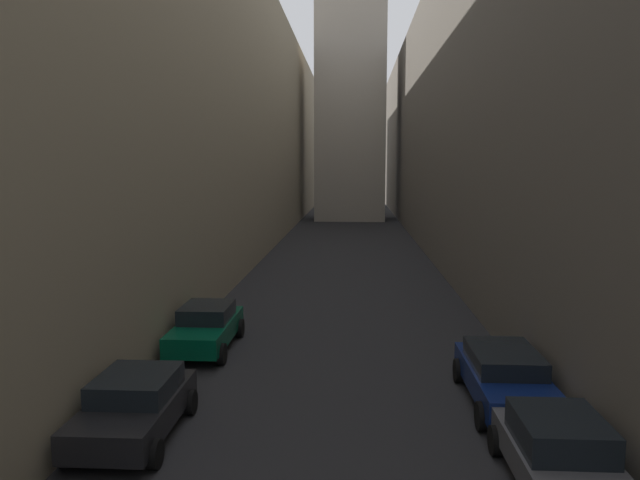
{
  "coord_description": "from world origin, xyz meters",
  "views": [
    {
      "loc": [
        0.51,
        6.21,
        6.12
      ],
      "look_at": [
        0.0,
        15.13,
        5.0
      ],
      "focal_mm": 33.54,
      "sensor_mm": 36.0,
      "label": 1
    }
  ],
  "objects": [
    {
      "name": "ground_plane",
      "position": [
        0.0,
        48.0,
        0.0
      ],
      "size": [
        264.0,
        264.0,
        0.0
      ],
      "primitive_type": "plane",
      "color": "#232326"
    },
    {
      "name": "parked_car_right_far",
      "position": [
        4.4,
        21.24,
        0.76
      ],
      "size": [
        2.02,
        4.58,
        1.41
      ],
      "rotation": [
        0.0,
        0.0,
        1.57
      ],
      "color": "navy",
      "rests_on": "ground"
    },
    {
      "name": "parked_car_left_far",
      "position": [
        -4.4,
        25.39,
        0.77
      ],
      "size": [
        1.93,
        4.37,
        1.49
      ],
      "rotation": [
        0.0,
        0.0,
        1.57
      ],
      "color": "#05472D",
      "rests_on": "ground"
    },
    {
      "name": "parked_car_left_third",
      "position": [
        -4.4,
        18.85,
        0.75
      ],
      "size": [
        2.03,
        3.94,
        1.43
      ],
      "rotation": [
        0.0,
        0.0,
        1.57
      ],
      "color": "black",
      "rests_on": "ground"
    },
    {
      "name": "building_block_left",
      "position": [
        -12.94,
        50.0,
        9.5
      ],
      "size": [
        14.88,
        108.0,
        19.0
      ],
      "primitive_type": "cube",
      "color": "gray",
      "rests_on": "ground"
    },
    {
      "name": "parked_car_right_third",
      "position": [
        4.4,
        17.0,
        0.74
      ],
      "size": [
        1.92,
        4.42,
        1.46
      ],
      "rotation": [
        0.0,
        0.0,
        1.57
      ],
      "color": "#4C4C51",
      "rests_on": "ground"
    },
    {
      "name": "building_block_right",
      "position": [
        12.34,
        50.0,
        9.42
      ],
      "size": [
        13.69,
        108.0,
        18.85
      ],
      "primitive_type": "cube",
      "color": "#60594F",
      "rests_on": "ground"
    }
  ]
}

